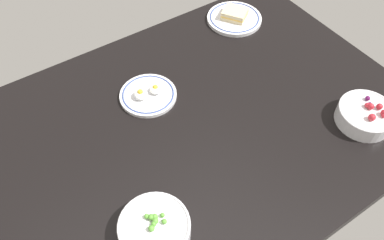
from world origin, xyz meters
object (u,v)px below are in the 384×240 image
(plate_eggs, at_px, (148,94))
(bowl_berries, at_px, (365,115))
(bowl_peas, at_px, (155,229))
(plate_sandwich, at_px, (234,17))

(plate_eggs, distance_m, bowl_berries, 0.68)
(bowl_peas, xyz_separation_m, plate_sandwich, (-0.70, -0.58, -0.02))
(bowl_peas, bearing_deg, bowl_berries, 176.75)
(plate_sandwich, height_order, bowl_berries, bowl_berries)
(bowl_peas, relative_size, bowl_berries, 1.04)
(plate_sandwich, xyz_separation_m, bowl_berries, (-0.02, 0.63, 0.02))
(bowl_peas, distance_m, plate_eggs, 0.47)
(plate_sandwich, bearing_deg, plate_eggs, 19.16)
(bowl_peas, bearing_deg, plate_eggs, -117.26)
(plate_eggs, height_order, bowl_berries, bowl_berries)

